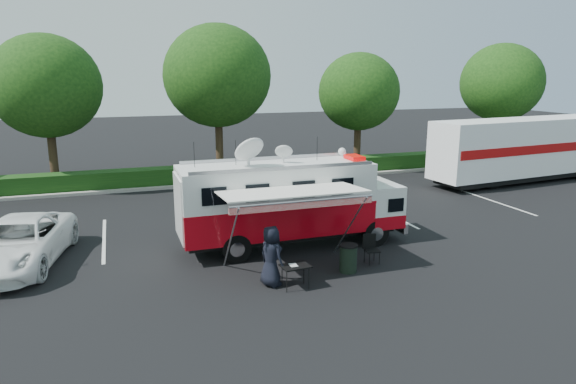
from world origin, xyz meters
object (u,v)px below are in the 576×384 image
object	(u,v)px
white_suv	(21,265)
semi_trailer	(522,149)
trash_bin	(348,258)
folding_table	(295,267)
command_truck	(291,201)

from	to	relation	value
white_suv	semi_trailer	world-z (taller)	semi_trailer
white_suv	trash_bin	bearing A→B (deg)	-10.49
folding_table	semi_trailer	size ratio (longest dim) A/B	0.07
folding_table	semi_trailer	xyz separation A→B (m)	(17.25, 9.96, 1.24)
trash_bin	semi_trailer	bearing A→B (deg)	31.37
command_truck	semi_trailer	world-z (taller)	command_truck
trash_bin	semi_trailer	distance (m)	17.92
folding_table	trash_bin	bearing A→B (deg)	18.21
folding_table	trash_bin	world-z (taller)	trash_bin
command_truck	semi_trailer	bearing A→B (deg)	21.60
trash_bin	semi_trailer	xyz separation A→B (m)	(15.25, 9.30, 1.45)
trash_bin	semi_trailer	size ratio (longest dim) A/B	0.07
semi_trailer	folding_table	bearing A→B (deg)	-150.01
white_suv	semi_trailer	distance (m)	25.79
command_truck	white_suv	world-z (taller)	command_truck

